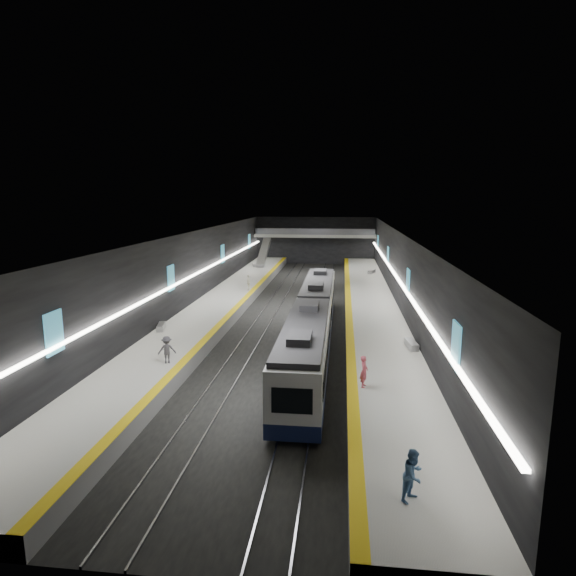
# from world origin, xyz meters

# --- Properties ---
(ground) EXTENTS (70.00, 70.00, 0.00)m
(ground) POSITION_xyz_m (0.00, 0.00, 0.00)
(ground) COLOR black
(ground) RESTS_ON ground
(ceiling) EXTENTS (20.00, 70.00, 0.04)m
(ceiling) POSITION_xyz_m (0.00, 0.00, 8.00)
(ceiling) COLOR beige
(ceiling) RESTS_ON wall_left
(wall_left) EXTENTS (0.04, 70.00, 8.00)m
(wall_left) POSITION_xyz_m (-10.00, 0.00, 4.00)
(wall_left) COLOR black
(wall_left) RESTS_ON ground
(wall_right) EXTENTS (0.04, 70.00, 8.00)m
(wall_right) POSITION_xyz_m (10.00, 0.00, 4.00)
(wall_right) COLOR black
(wall_right) RESTS_ON ground
(wall_back) EXTENTS (20.00, 0.04, 8.00)m
(wall_back) POSITION_xyz_m (0.00, 35.00, 4.00)
(wall_back) COLOR black
(wall_back) RESTS_ON ground
(wall_front) EXTENTS (20.00, 0.04, 8.00)m
(wall_front) POSITION_xyz_m (0.00, -35.00, 4.00)
(wall_front) COLOR black
(wall_front) RESTS_ON ground
(platform_left) EXTENTS (5.00, 70.00, 1.00)m
(platform_left) POSITION_xyz_m (-7.50, 0.00, 0.50)
(platform_left) COLOR slate
(platform_left) RESTS_ON ground
(tile_surface_left) EXTENTS (5.00, 70.00, 0.02)m
(tile_surface_left) POSITION_xyz_m (-7.50, 0.00, 1.01)
(tile_surface_left) COLOR #B2B2AD
(tile_surface_left) RESTS_ON platform_left
(tactile_strip_left) EXTENTS (0.60, 70.00, 0.02)m
(tactile_strip_left) POSITION_xyz_m (-5.30, 0.00, 1.02)
(tactile_strip_left) COLOR #E0BA0B
(tactile_strip_left) RESTS_ON platform_left
(platform_right) EXTENTS (5.00, 70.00, 1.00)m
(platform_right) POSITION_xyz_m (7.50, 0.00, 0.50)
(platform_right) COLOR slate
(platform_right) RESTS_ON ground
(tile_surface_right) EXTENTS (5.00, 70.00, 0.02)m
(tile_surface_right) POSITION_xyz_m (7.50, 0.00, 1.01)
(tile_surface_right) COLOR #B2B2AD
(tile_surface_right) RESTS_ON platform_right
(tactile_strip_right) EXTENTS (0.60, 70.00, 0.02)m
(tactile_strip_right) POSITION_xyz_m (5.30, 0.00, 1.02)
(tactile_strip_right) COLOR #E0BA0B
(tactile_strip_right) RESTS_ON platform_right
(rails) EXTENTS (6.52, 70.00, 0.12)m
(rails) POSITION_xyz_m (-0.00, 0.00, 0.06)
(rails) COLOR gray
(rails) RESTS_ON ground
(train) EXTENTS (2.69, 30.05, 3.60)m
(train) POSITION_xyz_m (2.50, -12.09, 2.20)
(train) COLOR #10193D
(train) RESTS_ON ground
(ad_posters) EXTENTS (19.94, 53.50, 2.20)m
(ad_posters) POSITION_xyz_m (-0.00, 1.00, 4.50)
(ad_posters) COLOR teal
(ad_posters) RESTS_ON wall_left
(cove_light_left) EXTENTS (0.25, 68.60, 0.12)m
(cove_light_left) POSITION_xyz_m (-9.80, 0.00, 3.80)
(cove_light_left) COLOR white
(cove_light_left) RESTS_ON wall_left
(cove_light_right) EXTENTS (0.25, 68.60, 0.12)m
(cove_light_right) POSITION_xyz_m (9.80, 0.00, 3.80)
(cove_light_right) COLOR white
(cove_light_right) RESTS_ON wall_right
(mezzanine_bridge) EXTENTS (20.00, 3.00, 1.50)m
(mezzanine_bridge) POSITION_xyz_m (0.00, 32.93, 5.04)
(mezzanine_bridge) COLOR gray
(mezzanine_bridge) RESTS_ON wall_left
(escalator) EXTENTS (1.20, 7.50, 3.92)m
(escalator) POSITION_xyz_m (-7.50, 26.00, 2.90)
(escalator) COLOR #99999E
(escalator) RESTS_ON platform_left
(bench_left_near) EXTENTS (0.94, 1.91, 0.45)m
(bench_left_near) POSITION_xyz_m (-9.50, -11.79, 1.23)
(bench_left_near) COLOR #99999E
(bench_left_near) RESTS_ON platform_left
(bench_left_far) EXTENTS (1.00, 1.89, 0.45)m
(bench_left_far) POSITION_xyz_m (-8.56, 23.79, 1.22)
(bench_left_far) COLOR #99999E
(bench_left_far) RESTS_ON platform_left
(bench_right_near) EXTENTS (0.78, 2.01, 0.48)m
(bench_right_near) POSITION_xyz_m (9.50, -14.35, 1.24)
(bench_right_near) COLOR #99999E
(bench_right_near) RESTS_ON platform_right
(bench_right_far) EXTENTS (1.20, 2.11, 0.50)m
(bench_right_far) POSITION_xyz_m (8.63, 18.97, 1.25)
(bench_right_far) COLOR #99999E
(bench_right_far) RESTS_ON platform_right
(passenger_right_a) EXTENTS (0.54, 0.71, 1.76)m
(passenger_right_a) POSITION_xyz_m (5.91, -21.80, 1.88)
(passenger_right_a) COLOR #C24858
(passenger_right_a) RESTS_ON platform_right
(passenger_right_b) EXTENTS (1.11, 1.15, 1.86)m
(passenger_right_b) POSITION_xyz_m (7.17, -31.78, 1.93)
(passenger_right_b) COLOR #4E78AA
(passenger_right_b) RESTS_ON platform_right
(passenger_left_a) EXTENTS (0.56, 1.08, 1.77)m
(passenger_left_a) POSITION_xyz_m (-5.77, 5.00, 1.88)
(passenger_left_a) COLOR silver
(passenger_left_a) RESTS_ON platform_left
(passenger_left_b) EXTENTS (1.28, 1.01, 1.73)m
(passenger_left_b) POSITION_xyz_m (-6.22, -19.28, 1.87)
(passenger_left_b) COLOR #413F47
(passenger_left_b) RESTS_ON platform_left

